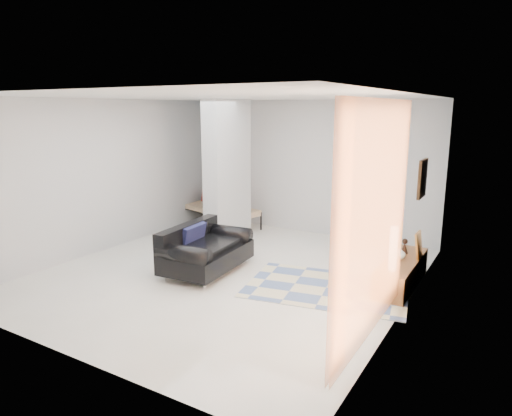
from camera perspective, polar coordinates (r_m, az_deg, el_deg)
The scene contains 17 objects.
floor at distance 7.51m, azimuth -3.32°, elevation -8.13°, with size 6.00×6.00×0.00m, color beige.
ceiling at distance 7.04m, azimuth -3.61°, elevation 13.75°, with size 6.00×6.00×0.00m, color white.
wall_back at distance 9.75m, azimuth 6.49°, elevation 5.05°, with size 6.00×6.00×0.00m, color silver.
wall_front at distance 5.01m, azimuth -23.05°, elevation -2.83°, with size 6.00×6.00×0.00m, color silver.
wall_left at distance 8.96m, azimuth -18.23°, elevation 3.87°, with size 6.00×6.00×0.00m, color silver.
wall_right at distance 6.07m, azimuth 18.59°, elevation 0.05°, with size 6.00×6.00×0.00m, color silver.
partition_column at distance 9.06m, azimuth -3.57°, elevation 4.56°, with size 0.35×1.20×2.80m, color #AFB2B6.
hallway_door at distance 10.79m, azimuth -3.89°, elevation 3.77°, with size 0.85×0.06×2.04m, color silver.
curtain at distance 4.99m, azimuth 14.89°, elevation -1.71°, with size 2.55×2.55×0.00m, color orange.
wall_art at distance 6.91m, azimuth 20.09°, elevation 3.48°, with size 0.04×0.45×0.55m, color #321D0D.
media_console at distance 7.29m, azimuth 17.71°, elevation -7.64°, with size 0.45×1.63×0.80m.
loveseat at distance 7.56m, azimuth -6.56°, elevation -5.22°, with size 1.04×1.65×0.76m.
daybed at distance 10.41m, azimuth -4.52°, elevation 0.04°, with size 2.01×1.22×0.77m.
area_rug at distance 6.98m, azimuth 8.77°, elevation -9.85°, with size 2.33×1.55×0.01m, color beige.
cylinder_lamp at distance 6.65m, azimuth 16.78°, elevation -4.89°, with size 0.12×0.12×0.63m, color beige.
bronze_figurine at distance 7.53m, azimuth 18.09°, elevation -4.55°, with size 0.12×0.12×0.23m, color black, non-canonical shape.
vase at distance 7.25m, azimuth 17.54°, elevation -5.37°, with size 0.17×0.17×0.18m, color white.
Camera 1 is at (3.95, -5.83, 2.63)m, focal length 32.00 mm.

